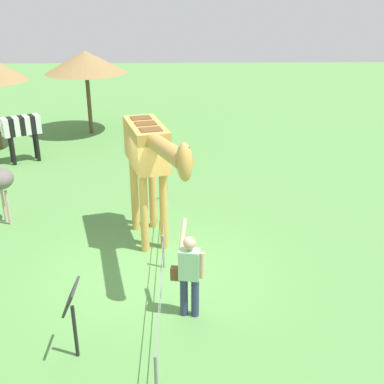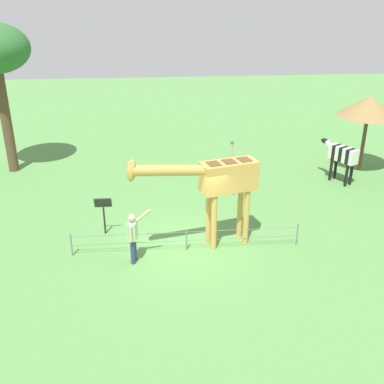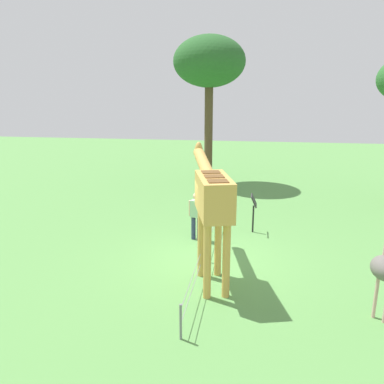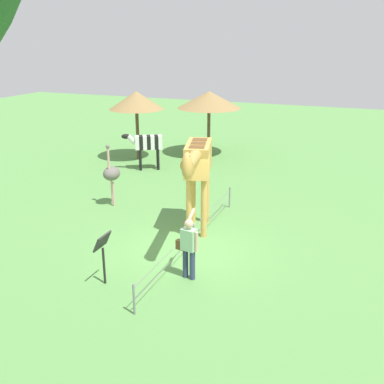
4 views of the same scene
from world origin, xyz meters
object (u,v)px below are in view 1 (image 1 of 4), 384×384
giraffe (150,154)px  zebra (19,128)px  info_sign (72,306)px  shade_hut_near (86,62)px  ostrich (1,179)px  visitor (189,271)px

giraffe → zebra: (-5.83, -4.65, -1.02)m
info_sign → shade_hut_near: bearing=-171.6°
ostrich → shade_hut_near: bearing=174.8°
zebra → ostrich: (4.62, 0.96, 0.01)m
ostrich → info_sign: size_ratio=1.70×
shade_hut_near → info_sign: (12.92, 1.92, -1.85)m
shade_hut_near → info_sign: 13.19m
giraffe → ostrich: (-1.21, -3.69, -1.01)m
giraffe → shade_hut_near: same height
giraffe → shade_hut_near: size_ratio=1.23×
ostrich → shade_hut_near: 8.32m
info_sign → zebra: bearing=-159.0°
shade_hut_near → zebra: bearing=-25.8°
visitor → shade_hut_near: (-11.91, -3.72, 1.89)m
shade_hut_near → info_sign: shade_hut_near is taller
info_sign → ostrich: bearing=-151.1°
giraffe → shade_hut_near: 9.81m
shade_hut_near → info_sign: bearing=8.4°
visitor → info_sign: (1.01, -1.80, 0.05)m
giraffe → visitor: 2.97m
zebra → ostrich: ostrich is taller
giraffe → visitor: bearing=16.6°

